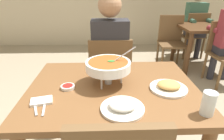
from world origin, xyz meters
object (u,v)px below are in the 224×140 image
Objects in this scene: dining_table_far at (208,33)px; curry_bowl at (108,66)px; diner_main at (110,51)px; patron_bg_middle at (196,20)px; appetizer_plate at (169,87)px; chair_bg_right at (171,39)px; dining_table_main at (113,101)px; chair_diner_main at (110,73)px; chair_bg_middle at (194,33)px; drink_glass at (208,105)px; rice_plate at (122,106)px; chair_bg_left at (224,49)px; sauce_dish at (68,87)px.

curry_bowl is at bearing -131.25° from dining_table_far.
diner_main is 2.49m from patron_bg_middle.
appetizer_plate is (0.36, -0.80, 0.02)m from diner_main.
chair_bg_right is (1.11, 1.35, -0.24)m from diner_main.
chair_diner_main is at bearing 90.00° from dining_table_main.
curry_bowl reaches higher than chair_bg_middle.
diner_main is 1.17m from drink_glass.
patron_bg_middle is (1.74, 2.52, -0.13)m from curry_bowl.
chair_diner_main is 1.00× the size of chair_bg_middle.
dining_table_far is at bearing 53.94° from rice_plate.
curry_bowl is 0.37× the size of chair_bg_left.
appetizer_plate is at bearing -122.98° from dining_table_far.
chair_bg_middle is at bearing 90.18° from chair_bg_left.
chair_bg_left reaches higher than rice_plate.
rice_plate is at bearing -120.67° from chair_bg_middle.
sauce_dish is 0.09× the size of dining_table_far.
drink_glass is at bearing -104.65° from chair_bg_right.
chair_bg_middle is 0.69× the size of patron_bg_middle.
chair_diner_main reaches higher than rice_plate.
rice_plate is at bearing 173.00° from drink_glass.
curry_bowl is 0.63m from drink_glass.
chair_bg_right is 0.79m from patron_bg_middle.
chair_bg_left is 0.69× the size of patron_bg_middle.
drink_glass is (0.48, -0.32, 0.18)m from dining_table_main.
dining_table_far is at bearing 37.46° from chair_diner_main.
dining_table_main is 1.24× the size of chair_bg_right.
appetizer_plate reaches higher than dining_table_far.
chair_diner_main is 1.18m from drink_glass.
diner_main is 0.82m from sauce_dish.
dining_table_far is 1.11× the size of chair_bg_left.
dining_table_main is 0.39m from appetizer_plate.
appetizer_plate is at bearing -131.07° from chair_bg_left.
chair_diner_main is 3.75× the size of rice_plate.
chair_diner_main is 10.00× the size of sauce_dish.
chair_diner_main is at bearing 114.98° from appetizer_plate.
appetizer_plate is (0.32, 0.21, 0.00)m from rice_plate.
sauce_dish is at bearing -134.44° from dining_table_far.
chair_bg_middle is at bearing 59.33° from rice_plate.
dining_table_far is 0.61m from chair_bg_right.
chair_bg_middle is at bearing 56.08° from dining_table_main.
sauce_dish is at bearing -111.95° from chair_diner_main.
sauce_dish is 3.25m from chair_bg_middle.
rice_plate is at bearing -81.09° from dining_table_main.
chair_bg_middle is (-0.01, 0.50, -0.11)m from dining_table_far.
appetizer_plate is (0.36, -0.06, 0.14)m from dining_table_main.
chair_bg_middle is at bearing 51.95° from sauce_dish.
curry_bowl reaches higher than dining_table_far.
drink_glass is at bearing -113.21° from chair_bg_middle.
diner_main is at bearing 90.00° from chair_diner_main.
chair_bg_middle is (1.73, 2.49, -0.37)m from curry_bowl.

